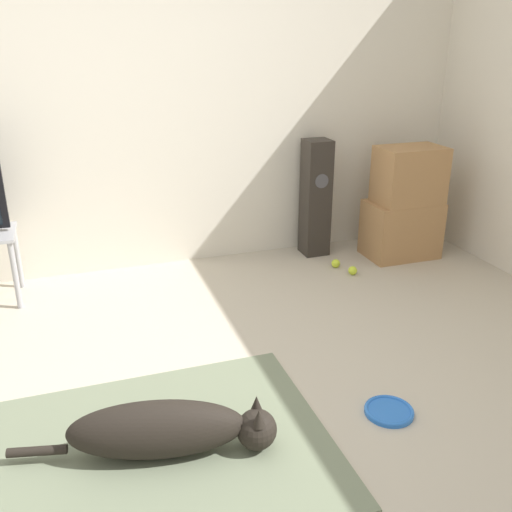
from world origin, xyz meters
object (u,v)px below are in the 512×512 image
Objects in this scene: cardboard_box_upper at (409,175)px; floor_speaker at (316,198)px; dog at (168,429)px; tennis_ball_near_speaker at (336,263)px; tennis_ball_by_boxes at (353,270)px; frisbee at (389,411)px; cardboard_box_lower at (401,229)px.

floor_speaker is at bearing 155.66° from cardboard_box_upper.
dog is 2.86m from cardboard_box_upper.
floor_speaker is at bearing 95.16° from tennis_ball_near_speaker.
tennis_ball_by_boxes is (0.09, -0.51, -0.43)m from floor_speaker.
tennis_ball_by_boxes is (1.67, 1.49, -0.10)m from dog.
cardboard_box_upper is 0.74m from floor_speaker.
floor_speaker is (0.53, 2.06, 0.45)m from frisbee.
dog reaches higher than tennis_ball_near_speaker.
cardboard_box_upper is 0.87m from tennis_ball_by_boxes.
tennis_ball_by_boxes is at bearing 68.13° from frisbee.
tennis_ball_by_boxes is at bearing -156.47° from cardboard_box_lower.
tennis_ball_near_speaker is (-0.60, -0.07, -0.19)m from cardboard_box_lower.
cardboard_box_upper is (2.23, 1.71, 0.53)m from dog.
floor_speaker is at bearing 156.44° from cardboard_box_lower.
cardboard_box_lower is (2.21, 1.73, 0.09)m from dog.
floor_speaker is at bearing 75.51° from frisbee.
floor_speaker is at bearing 99.79° from tennis_ball_by_boxes.
tennis_ball_near_speaker is at bearing 45.93° from dog.
tennis_ball_near_speaker is at bearing 108.89° from tennis_ball_by_boxes.
frisbee is at bearing -104.49° from floor_speaker.
dog is 1.99× the size of cardboard_box_lower.
frisbee is at bearing -2.92° from dog.
tennis_ball_by_boxes and tennis_ball_near_speaker have the same top height.
floor_speaker reaches higher than cardboard_box_upper.
frisbee is 0.25× the size of floor_speaker.
frisbee is 2.22m from cardboard_box_upper.
tennis_ball_by_boxes reaches higher than frisbee.
cardboard_box_lower reaches higher than tennis_ball_near_speaker.
dog is 16.82× the size of tennis_ball_near_speaker.
frisbee is at bearing -123.78° from cardboard_box_upper.
tennis_ball_near_speaker is (0.03, -0.35, -0.43)m from floor_speaker.
cardboard_box_upper is 7.55× the size of tennis_ball_by_boxes.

